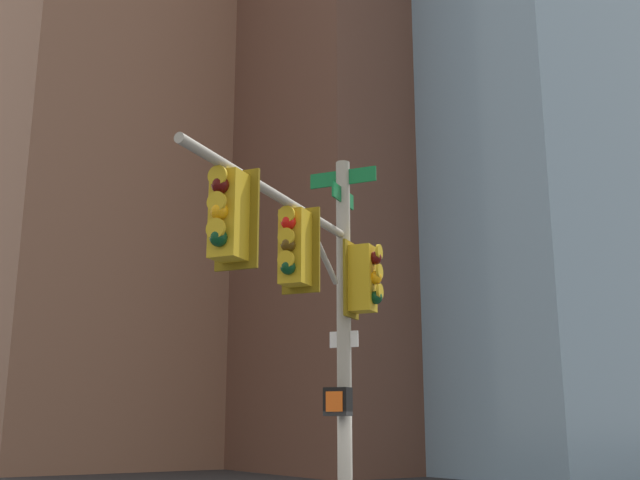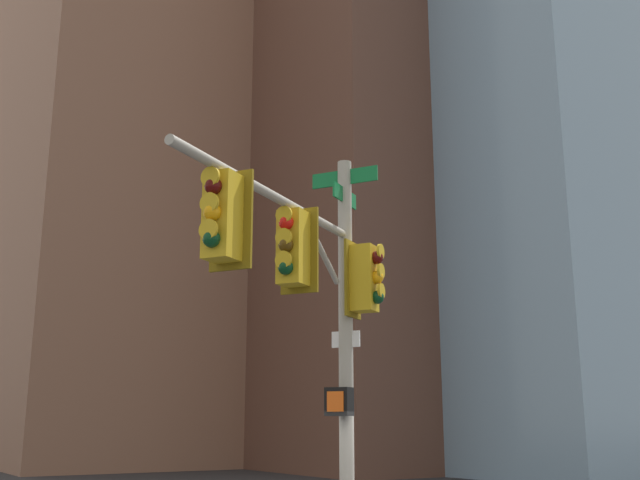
# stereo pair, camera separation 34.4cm
# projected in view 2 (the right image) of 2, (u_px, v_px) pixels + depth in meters

# --- Properties ---
(signal_pole_assembly) EXTENTS (2.91, 4.26, 6.33)m
(signal_pole_assembly) POSITION_uv_depth(u_px,v_px,m) (317.00, 291.00, 10.45)
(signal_pole_assembly) COLOR #9E998C
(signal_pole_assembly) RESTS_ON ground_plane
(building_brick_nearside) EXTENTS (25.73, 19.89, 35.90)m
(building_brick_nearside) POSITION_uv_depth(u_px,v_px,m) (150.00, 199.00, 54.28)
(building_brick_nearside) COLOR #845B47
(building_brick_nearside) RESTS_ON ground_plane
(building_brick_midblock) EXTENTS (21.09, 19.41, 45.67)m
(building_brick_midblock) POSITION_uv_depth(u_px,v_px,m) (380.00, 108.00, 50.86)
(building_brick_midblock) COLOR brown
(building_brick_midblock) RESTS_ON ground_plane
(building_brick_farside) EXTENTS (22.70, 16.52, 52.35)m
(building_brick_farside) POSITION_uv_depth(u_px,v_px,m) (317.00, 156.00, 69.63)
(building_brick_farside) COLOR #4C3328
(building_brick_farside) RESTS_ON ground_plane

